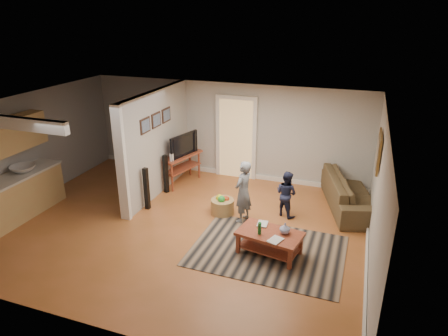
{
  "coord_description": "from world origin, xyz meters",
  "views": [
    {
      "loc": [
        3.32,
        -6.59,
        4.2
      ],
      "look_at": [
        0.72,
        0.78,
        1.1
      ],
      "focal_mm": 32.0,
      "sensor_mm": 36.0,
      "label": 1
    }
  ],
  "objects": [
    {
      "name": "toddler",
      "position": [
        2.0,
        1.2,
        0.0
      ],
      "size": [
        0.62,
        0.57,
        1.03
      ],
      "primitive_type": "imported",
      "rotation": [
        0.0,
        0.0,
        2.68
      ],
      "color": "#1F2441",
      "rests_on": "ground"
    },
    {
      "name": "ground",
      "position": [
        0.0,
        0.0,
        0.0
      ],
      "size": [
        7.5,
        7.5,
        0.0
      ],
      "primitive_type": "plane",
      "color": "brown",
      "rests_on": "ground"
    },
    {
      "name": "speaker_right",
      "position": [
        -1.0,
        1.4,
        0.48
      ],
      "size": [
        0.13,
        0.13,
        0.97
      ],
      "primitive_type": "cube",
      "rotation": [
        0.0,
        0.0,
        -0.39
      ],
      "color": "black",
      "rests_on": "ground"
    },
    {
      "name": "child",
      "position": [
        1.19,
        0.65,
        0.0
      ],
      "size": [
        0.45,
        0.57,
        1.36
      ],
      "primitive_type": "imported",
      "rotation": [
        0.0,
        0.0,
        -1.85
      ],
      "color": "slate",
      "rests_on": "ground"
    },
    {
      "name": "sofa",
      "position": [
        3.3,
        2.13,
        0.0
      ],
      "size": [
        1.58,
        2.59,
        0.71
      ],
      "primitive_type": "imported",
      "rotation": [
        0.0,
        0.0,
        1.85
      ],
      "color": "#4E4927",
      "rests_on": "ground"
    },
    {
      "name": "coffee_table",
      "position": [
        2.03,
        -0.38,
        0.35
      ],
      "size": [
        1.25,
        0.87,
        0.68
      ],
      "rotation": [
        0.0,
        0.0,
        -0.19
      ],
      "color": "maroon",
      "rests_on": "ground"
    },
    {
      "name": "toy_basket",
      "position": [
        0.67,
        0.82,
        0.19
      ],
      "size": [
        0.51,
        0.51,
        0.45
      ],
      "color": "#A57E47",
      "rests_on": "ground"
    },
    {
      "name": "speaker_left",
      "position": [
        -1.0,
        0.47,
        0.49
      ],
      "size": [
        0.1,
        0.1,
        0.99
      ],
      "primitive_type": "cube",
      "rotation": [
        0.0,
        0.0,
        -0.06
      ],
      "color": "black",
      "rests_on": "ground"
    },
    {
      "name": "area_rug",
      "position": [
        1.98,
        -0.31,
        0.01
      ],
      "size": [
        2.81,
        2.07,
        0.01
      ],
      "primitive_type": "cube",
      "rotation": [
        0.0,
        0.0,
        -0.02
      ],
      "color": "black",
      "rests_on": "ground"
    },
    {
      "name": "tv_console",
      "position": [
        -0.88,
        2.04,
        0.7
      ],
      "size": [
        0.77,
        1.31,
        1.06
      ],
      "rotation": [
        0.0,
        0.0,
        -0.27
      ],
      "color": "maroon",
      "rests_on": "ground"
    },
    {
      "name": "room_shell",
      "position": [
        -1.07,
        0.43,
        1.46
      ],
      "size": [
        7.54,
        6.02,
        2.52
      ],
      "color": "#A8A5A1",
      "rests_on": "ground"
    }
  ]
}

